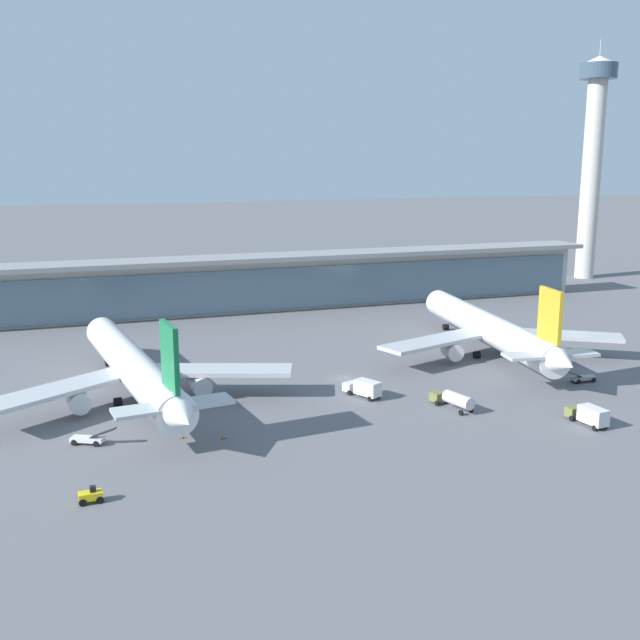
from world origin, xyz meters
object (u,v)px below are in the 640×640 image
airliner_centre_stand (490,329)px  control_tower (593,152)px  service_truck_by_tail_grey (582,378)px  service_truck_at_far_stand_olive (454,399)px  safety_cone_alpha (182,436)px  service_truck_mid_apron_white (364,388)px  safety_cone_bravo (223,436)px  service_truck_near_nose_white (89,439)px  service_truck_on_taxiway_yellow (91,496)px  airliner_left_stand (134,368)px  service_truck_under_wing_olive (589,415)px

airliner_centre_stand → control_tower: size_ratio=0.87×
service_truck_by_tail_grey → service_truck_at_far_stand_olive: bearing=-169.0°
service_truck_at_far_stand_olive → control_tower: (112.72, 110.12, 41.11)m
airliner_centre_stand → safety_cone_alpha: (-68.57, -26.91, -5.43)m
service_truck_mid_apron_white → control_tower: 164.20m
safety_cone_bravo → control_tower: bearing=36.2°
airliner_centre_stand → service_truck_near_nose_white: size_ratio=10.27×
control_tower → safety_cone_alpha: bearing=-145.4°
safety_cone_bravo → service_truck_near_nose_white: bearing=167.4°
service_truck_at_far_stand_olive → service_truck_on_taxiway_yellow: bearing=-164.5°
service_truck_at_far_stand_olive → safety_cone_alpha: size_ratio=12.70×
airliner_centre_stand → service_truck_by_tail_grey: airliner_centre_stand is taller
airliner_left_stand → service_truck_mid_apron_white: (37.55, -11.22, -4.05)m
service_truck_mid_apron_white → service_truck_by_tail_grey: 41.87m
service_truck_on_taxiway_yellow → service_truck_mid_apron_white: bearing=30.0°
service_truck_by_tail_grey → safety_cone_bravo: bearing=-174.7°
service_truck_near_nose_white → service_truck_at_far_stand_olive: bearing=-3.6°
service_truck_at_far_stand_olive → safety_cone_bravo: (-38.64, -0.56, -1.39)m
safety_cone_bravo → service_truck_by_tail_grey: bearing=5.3°
control_tower → service_truck_at_far_stand_olive: bearing=-135.7°
service_truck_by_tail_grey → safety_cone_alpha: 74.66m
service_truck_by_tail_grey → service_truck_at_far_stand_olive: (-30.13, -5.86, 0.90)m
airliner_left_stand → service_truck_on_taxiway_yellow: (-9.10, -38.20, -4.87)m
service_truck_mid_apron_white → service_truck_by_tail_grey: service_truck_mid_apron_white is taller
service_truck_near_nose_white → airliner_left_stand: bearing=65.4°
service_truck_on_taxiway_yellow → control_tower: 216.51m
control_tower → safety_cone_alpha: (-157.12, -108.57, -42.50)m
airliner_left_stand → airliner_centre_stand: same height
service_truck_by_tail_grey → service_truck_at_far_stand_olive: 30.71m
service_truck_near_nose_white → control_tower: control_tower is taller
service_truck_at_far_stand_olive → service_truck_by_tail_grey: bearing=11.0°
airliner_centre_stand → service_truck_near_nose_white: 85.44m
service_truck_near_nose_white → service_truck_mid_apron_white: 46.57m
service_truck_on_taxiway_yellow → service_truck_at_far_stand_olive: size_ratio=0.33×
airliner_centre_stand → service_truck_mid_apron_white: airliner_centre_stand is taller
airliner_left_stand → service_truck_mid_apron_white: airliner_left_stand is taller
service_truck_on_taxiway_yellow → service_truck_by_tail_grey: bearing=14.0°
service_truck_mid_apron_white → safety_cone_alpha: bearing=-164.3°
service_truck_near_nose_white → safety_cone_alpha: bearing=-9.1°
service_truck_under_wing_olive → safety_cone_bravo: size_ratio=10.71×
service_truck_on_taxiway_yellow → safety_cone_bravo: bearing=38.7°
service_truck_by_tail_grey → safety_cone_bravo: size_ratio=9.72×
airliner_left_stand → service_truck_near_nose_white: bearing=-114.6°
service_truck_near_nose_white → safety_cone_bravo: service_truck_near_nose_white is taller
airliner_centre_stand → safety_cone_bravo: size_ratio=97.81×
service_truck_by_tail_grey → safety_cone_bravo: 69.07m
control_tower → safety_cone_alpha: 195.65m
service_truck_mid_apron_white → control_tower: (124.15, 99.29, 41.13)m
control_tower → service_truck_near_nose_white: bearing=-148.0°
service_truck_on_taxiway_yellow → safety_cone_alpha: 22.38m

